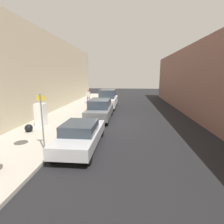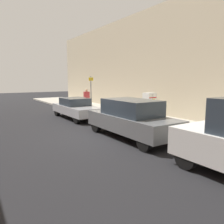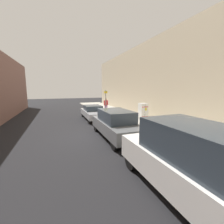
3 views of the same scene
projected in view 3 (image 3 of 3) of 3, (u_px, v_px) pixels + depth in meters
The scene contains 12 objects.
ground_plane at pixel (95, 135), 9.92m from camera, with size 80.00×80.00×0.00m, color black.
sidewalk_slab at pixel (150, 128), 11.39m from camera, with size 4.15×44.00×0.15m, color #B2ADA0.
building_facade_near at pixel (184, 78), 11.81m from camera, with size 1.69×39.60×7.76m, color beige.
discarded_refrigerator at pixel (143, 112), 13.37m from camera, with size 0.68×0.64×1.63m.
manhole_cover at pixel (123, 116), 16.32m from camera, with size 0.70×0.70×0.02m, color #47443F.
street_sign_post at pixel (106, 102), 16.23m from camera, with size 0.36×0.07×2.73m.
fire_hydrant at pixel (211, 160), 5.33m from camera, with size 0.22×0.22×0.78m.
trash_bag at pixel (136, 116), 14.81m from camera, with size 0.50×0.50×0.50m, color black.
pedestrian_walking_far at pixel (106, 104), 18.73m from camera, with size 0.49×0.23×1.70m.
parked_sedan_silver at pixel (93, 112), 15.06m from camera, with size 1.80×4.71×1.39m.
parked_suv_gray at pixel (116, 124), 9.39m from camera, with size 1.86×4.86×1.75m.
parked_van_white at pixel (193, 162), 4.11m from camera, with size 1.97×5.11×2.15m.
Camera 3 is at (2.29, 9.34, 3.08)m, focal length 24.00 mm.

